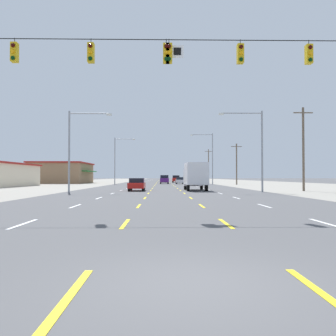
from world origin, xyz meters
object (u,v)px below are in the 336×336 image
object	(u,v)px
sedan_inner_right_mid	(180,181)
sedan_inner_left_nearest	(137,184)
streetlight_left_row_1	(117,157)
box_truck_inner_right_near	(195,175)
hatchback_far_right_farthest	(185,179)
streetlight_left_row_0	(74,144)
sedan_center_turn_distant_a	(163,179)
streetlight_right_row_0	(257,144)
streetlight_right_row_1	(210,155)
suv_inner_right_far	(176,179)
sedan_far_right_distant_b	(181,179)
sedan_center_turn_farther	(163,180)
suv_center_turn_midfar	(164,179)

from	to	relation	value
sedan_inner_right_mid	sedan_inner_left_nearest	bearing A→B (deg)	-99.98
sedan_inner_left_nearest	streetlight_left_row_1	bearing A→B (deg)	100.94
sedan_inner_left_nearest	box_truck_inner_right_near	xyz separation A→B (m)	(6.86, 1.02, 1.08)
hatchback_far_right_farthest	sedan_inner_left_nearest	bearing A→B (deg)	-98.42
box_truck_inner_right_near	streetlight_left_row_0	distance (m)	14.38
sedan_center_turn_distant_a	streetlight_right_row_0	world-z (taller)	streetlight_right_row_0
streetlight_right_row_1	suv_inner_right_far	bearing A→B (deg)	104.17
sedan_far_right_distant_b	streetlight_right_row_1	size ratio (longest dim) A/B	0.42
sedan_inner_left_nearest	sedan_center_turn_farther	size ratio (longest dim) A/B	1.00
hatchback_far_right_farthest	streetlight_right_row_0	bearing A→B (deg)	-87.75
streetlight_left_row_1	hatchback_far_right_farthest	bearing A→B (deg)	64.89
sedan_far_right_distant_b	streetlight_left_row_0	size ratio (longest dim) A/B	0.53
sedan_inner_left_nearest	hatchback_far_right_farthest	distance (m)	68.91
streetlight_right_row_0	streetlight_left_row_1	size ratio (longest dim) A/B	0.89
sedan_center_turn_distant_a	streetlight_left_row_0	xyz separation A→B (m)	(-9.80, -85.83, 4.29)
suv_center_turn_midfar	hatchback_far_right_farthest	distance (m)	28.05
streetlight_right_row_1	streetlight_left_row_1	bearing A→B (deg)	180.00
sedan_center_turn_farther	streetlight_right_row_1	bearing A→B (deg)	-70.10
suv_center_turn_midfar	sedan_center_turn_farther	distance (m)	18.85
box_truck_inner_right_near	sedan_inner_right_mid	world-z (taller)	box_truck_inner_right_near
hatchback_far_right_farthest	streetlight_right_row_1	distance (m)	35.68
suv_center_turn_midfar	streetlight_left_row_1	size ratio (longest dim) A/B	0.50
sedan_inner_right_mid	sedan_center_turn_farther	bearing A→B (deg)	100.48
streetlight_right_row_0	suv_center_turn_midfar	bearing A→B (deg)	101.88
box_truck_inner_right_near	hatchback_far_right_farthest	xyz separation A→B (m)	(3.23, 67.15, -1.05)
sedan_inner_left_nearest	hatchback_far_right_farthest	bearing A→B (deg)	81.58
sedan_far_right_distant_b	streetlight_left_row_0	xyz separation A→B (m)	(-16.45, -95.52, 4.29)
streetlight_left_row_0	streetlight_right_row_0	world-z (taller)	streetlight_right_row_0
sedan_inner_right_mid	suv_inner_right_far	size ratio (longest dim) A/B	0.92
sedan_center_turn_farther	streetlight_right_row_1	world-z (taller)	streetlight_right_row_1
suv_center_turn_midfar	sedan_inner_left_nearest	bearing A→B (deg)	-94.90
sedan_center_turn_distant_a	sedan_far_right_distant_b	distance (m)	11.75
sedan_inner_left_nearest	box_truck_inner_right_near	distance (m)	7.02
hatchback_far_right_farthest	suv_inner_right_far	bearing A→B (deg)	-107.03
box_truck_inner_right_near	sedan_far_right_distant_b	xyz separation A→B (m)	(3.30, 90.68, -1.08)
streetlight_left_row_0	sedan_inner_left_nearest	bearing A→B (deg)	31.25
sedan_inner_left_nearest	suv_center_turn_midfar	world-z (taller)	suv_center_turn_midfar
sedan_inner_left_nearest	streetlight_left_row_0	distance (m)	8.52
suv_inner_right_far	sedan_center_turn_farther	size ratio (longest dim) A/B	1.09
sedan_center_turn_farther	sedan_center_turn_distant_a	size ratio (longest dim) A/B	1.00
sedan_center_turn_farther	hatchback_far_right_farthest	bearing A→B (deg)	51.18
box_truck_inner_right_near	hatchback_far_right_farthest	distance (m)	67.24
sedan_inner_left_nearest	suv_inner_right_far	distance (m)	57.90
sedan_far_right_distant_b	suv_inner_right_far	bearing A→B (deg)	-95.57
sedan_far_right_distant_b	streetlight_left_row_1	bearing A→B (deg)	-105.74
suv_center_turn_midfar	suv_inner_right_far	bearing A→B (deg)	78.71
streetlight_left_row_1	sedan_inner_left_nearest	bearing A→B (deg)	-79.06
sedan_far_right_distant_b	streetlight_left_row_0	world-z (taller)	streetlight_left_row_0
sedan_inner_right_mid	sedan_far_right_distant_b	distance (m)	51.96
hatchback_far_right_farthest	sedan_center_turn_distant_a	size ratio (longest dim) A/B	0.87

